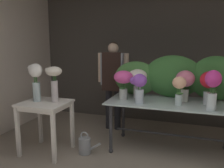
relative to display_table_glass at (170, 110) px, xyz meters
The scene contains 16 objects.
ground_plane 0.77m from the display_table_glass, 148.63° to the right, with size 7.23×7.23×0.00m, color gray.
wall_back 1.65m from the display_table_glass, 103.30° to the left, with size 5.34×0.12×2.82m, color #4C4742.
display_table_glass is the anchor object (origin of this frame).
side_table_white 1.87m from the display_table_glass, 160.50° to the right, with size 0.68×0.62×0.79m.
florist 1.35m from the display_table_glass, 150.07° to the left, with size 0.60×0.24×1.66m.
foliage_backdrop 0.55m from the display_table_glass, 78.57° to the left, with size 1.97×0.31×0.67m.
vase_violet_snapdragons 0.63m from the display_table_glass, 150.32° to the right, with size 0.25×0.21×0.43m.
vase_peach_roses 0.43m from the display_table_glass, 54.90° to the right, with size 0.19×0.19×0.41m.
vase_crimson_freesia 0.66m from the display_table_glass, ahead, with size 0.28×0.26×0.48m.
vase_ivory_dahlias 0.70m from the display_table_glass, 165.38° to the left, with size 0.29×0.29×0.45m.
vase_rosy_hydrangea 0.47m from the display_table_glass, 24.58° to the left, with size 0.28×0.28×0.47m.
vase_fuchsia_carnations 0.83m from the display_table_glass, behind, with size 0.30×0.30×0.45m.
vase_magenta_tulips 0.75m from the display_table_glass, 28.52° to the right, with size 0.20×0.20×0.53m.
vase_white_roses_tall 2.06m from the display_table_glass, 161.82° to the right, with size 0.22×0.20×0.57m.
vase_cream_lisianthus_tall 1.79m from the display_table_glass, 160.95° to the right, with size 0.25×0.24×0.53m.
watering_can 1.39m from the display_table_glass, 157.78° to the right, with size 0.35×0.18×0.34m.
Camera 1 is at (0.62, -1.70, 1.66)m, focal length 38.25 mm.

